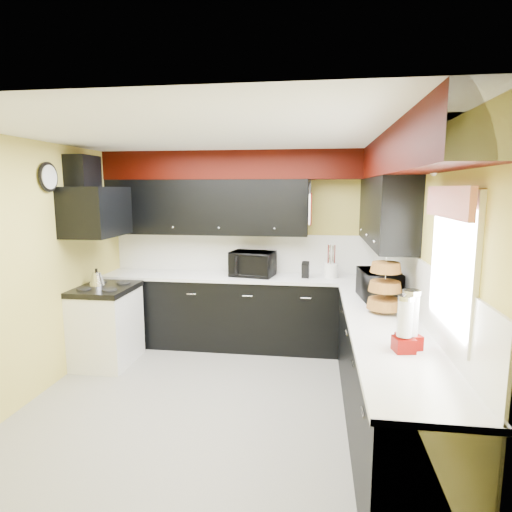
{
  "coord_description": "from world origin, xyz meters",
  "views": [
    {
      "loc": [
        0.9,
        -3.77,
        2.03
      ],
      "look_at": [
        0.28,
        0.68,
        1.33
      ],
      "focal_mm": 30.0,
      "sensor_mm": 36.0,
      "label": 1
    }
  ],
  "objects": [
    {
      "name": "ground",
      "position": [
        0.0,
        0.0,
        0.0
      ],
      "size": [
        3.6,
        3.6,
        0.0
      ],
      "primitive_type": "plane",
      "color": "gray",
      "rests_on": "ground"
    },
    {
      "name": "wall_back",
      "position": [
        0.0,
        1.8,
        1.25
      ],
      "size": [
        3.6,
        0.06,
        2.5
      ],
      "primitive_type": "cube",
      "color": "#E0C666",
      "rests_on": "ground"
    },
    {
      "name": "wall_right",
      "position": [
        1.8,
        0.0,
        1.25
      ],
      "size": [
        0.06,
        3.6,
        2.5
      ],
      "primitive_type": "cube",
      "color": "#E0C666",
      "rests_on": "ground"
    },
    {
      "name": "wall_left",
      "position": [
        -1.8,
        0.0,
        1.25
      ],
      "size": [
        0.06,
        3.6,
        2.5
      ],
      "primitive_type": "cube",
      "color": "#E0C666",
      "rests_on": "ground"
    },
    {
      "name": "ceiling",
      "position": [
        0.0,
        0.0,
        2.5
      ],
      "size": [
        3.6,
        3.6,
        0.06
      ],
      "primitive_type": "cube",
      "color": "white",
      "rests_on": "wall_back"
    },
    {
      "name": "cab_back",
      "position": [
        0.0,
        1.5,
        0.45
      ],
      "size": [
        3.6,
        0.6,
        0.9
      ],
      "primitive_type": "cube",
      "color": "black",
      "rests_on": "ground"
    },
    {
      "name": "cab_right",
      "position": [
        1.5,
        -0.3,
        0.45
      ],
      "size": [
        0.6,
        3.0,
        0.9
      ],
      "primitive_type": "cube",
      "color": "black",
      "rests_on": "ground"
    },
    {
      "name": "counter_back",
      "position": [
        0.0,
        1.5,
        0.92
      ],
      "size": [
        3.62,
        0.64,
        0.04
      ],
      "primitive_type": "cube",
      "color": "white",
      "rests_on": "cab_back"
    },
    {
      "name": "counter_right",
      "position": [
        1.5,
        -0.3,
        0.92
      ],
      "size": [
        0.64,
        3.02,
        0.04
      ],
      "primitive_type": "cube",
      "color": "white",
      "rests_on": "cab_right"
    },
    {
      "name": "splash_back",
      "position": [
        0.0,
        1.79,
        1.19
      ],
      "size": [
        3.6,
        0.02,
        0.5
      ],
      "primitive_type": "cube",
      "color": "white",
      "rests_on": "counter_back"
    },
    {
      "name": "splash_right",
      "position": [
        1.79,
        0.0,
        1.19
      ],
      "size": [
        0.02,
        3.6,
        0.5
      ],
      "primitive_type": "cube",
      "color": "white",
      "rests_on": "counter_right"
    },
    {
      "name": "upper_back",
      "position": [
        -0.5,
        1.62,
        1.8
      ],
      "size": [
        2.6,
        0.35,
        0.7
      ],
      "primitive_type": "cube",
      "color": "black",
      "rests_on": "wall_back"
    },
    {
      "name": "upper_right",
      "position": [
        1.62,
        0.9,
        1.8
      ],
      "size": [
        0.35,
        1.8,
        0.7
      ],
      "primitive_type": "cube",
      "color": "black",
      "rests_on": "wall_right"
    },
    {
      "name": "soffit_back",
      "position": [
        0.0,
        1.62,
        2.33
      ],
      "size": [
        3.6,
        0.36,
        0.35
      ],
      "primitive_type": "cube",
      "color": "black",
      "rests_on": "wall_back"
    },
    {
      "name": "soffit_right",
      "position": [
        1.62,
        -0.18,
        2.33
      ],
      "size": [
        0.36,
        3.24,
        0.35
      ],
      "primitive_type": "cube",
      "color": "black",
      "rests_on": "wall_right"
    },
    {
      "name": "stove",
      "position": [
        -1.5,
        0.75,
        0.43
      ],
      "size": [
        0.6,
        0.75,
        0.86
      ],
      "primitive_type": "cube",
      "color": "white",
      "rests_on": "ground"
    },
    {
      "name": "cooktop",
      "position": [
        -1.5,
        0.75,
        0.89
      ],
      "size": [
        0.62,
        0.77,
        0.06
      ],
      "primitive_type": "cube",
      "color": "black",
      "rests_on": "stove"
    },
    {
      "name": "hood",
      "position": [
        -1.55,
        0.75,
        1.78
      ],
      "size": [
        0.5,
        0.78,
        0.55
      ],
      "primitive_type": "cube",
      "color": "black",
      "rests_on": "wall_left"
    },
    {
      "name": "hood_duct",
      "position": [
        -1.68,
        0.75,
        2.2
      ],
      "size": [
        0.24,
        0.4,
        0.4
      ],
      "primitive_type": "cube",
      "color": "black",
      "rests_on": "wall_left"
    },
    {
      "name": "window",
      "position": [
        1.79,
        -0.9,
        1.55
      ],
      "size": [
        0.03,
        0.86,
        0.96
      ],
      "primitive_type": null,
      "color": "white",
      "rests_on": "wall_right"
    },
    {
      "name": "valance",
      "position": [
        1.73,
        -0.9,
        1.95
      ],
      "size": [
        0.04,
        0.88,
        0.2
      ],
      "primitive_type": "cube",
      "color": "red",
      "rests_on": "wall_right"
    },
    {
      "name": "pan_top",
      "position": [
        0.82,
        1.55,
        2.0
      ],
      "size": [
        0.03,
        0.22,
        0.4
      ],
      "primitive_type": null,
      "color": "black",
      "rests_on": "upper_back"
    },
    {
      "name": "pan_mid",
      "position": [
        0.82,
        1.42,
        1.75
      ],
      "size": [
        0.03,
        0.28,
        0.46
      ],
      "primitive_type": null,
      "color": "black",
      "rests_on": "upper_back"
    },
    {
      "name": "pan_low",
      "position": [
        0.82,
        1.68,
        1.72
      ],
      "size": [
        0.03,
        0.24,
        0.42
      ],
      "primitive_type": null,
      "color": "black",
      "rests_on": "upper_back"
    },
    {
      "name": "cut_board",
      "position": [
        0.83,
        1.3,
        1.8
      ],
      "size": [
        0.03,
        0.26,
        0.35
      ],
      "primitive_type": "cube",
      "color": "white",
      "rests_on": "upper_back"
    },
    {
      "name": "baskets",
      "position": [
        1.52,
        0.05,
        1.18
      ],
      "size": [
        0.27,
        0.27,
        0.5
      ],
      "primitive_type": null,
      "color": "brown",
      "rests_on": "upper_right"
    },
    {
      "name": "clock",
      "position": [
        -1.77,
        0.25,
        2.15
      ],
      "size": [
        0.03,
        0.3,
        0.3
      ],
      "primitive_type": null,
      "color": "black",
      "rests_on": "wall_left"
    },
    {
      "name": "deco_plate",
      "position": [
        1.77,
        -0.35,
        2.25
      ],
      "size": [
        0.03,
        0.24,
        0.24
      ],
      "primitive_type": null,
      "color": "white",
      "rests_on": "wall_right"
    },
    {
      "name": "toaster_oven",
      "position": [
        0.12,
        1.5,
        1.09
      ],
      "size": [
        0.61,
        0.53,
        0.31
      ],
      "primitive_type": "imported",
      "rotation": [
        0.0,
        0.0,
        -0.18
      ],
      "color": "black",
      "rests_on": "counter_back"
    },
    {
      "name": "microwave",
      "position": [
        1.54,
        0.51,
        1.09
      ],
      "size": [
        0.42,
        0.57,
        0.29
      ],
      "primitive_type": "imported",
      "rotation": [
        0.0,
        0.0,
        1.69
      ],
      "color": "black",
      "rests_on": "counter_right"
    },
    {
      "name": "utensil_crock",
      "position": [
        1.1,
        1.52,
        1.03
      ],
      "size": [
        0.18,
        0.18,
        0.18
      ],
      "primitive_type": "cylinder",
      "rotation": [
        0.0,
        0.0,
        0.09
      ],
      "color": "white",
      "rests_on": "counter_back"
    },
    {
      "name": "knife_block",
      "position": [
        0.79,
        1.46,
        1.04
      ],
      "size": [
        0.1,
        0.13,
        0.19
      ],
      "primitive_type": "cube",
      "rotation": [
        0.0,
        0.0,
        -0.06
      ],
      "color": "black",
      "rests_on": "counter_back"
    },
    {
      "name": "kettle",
      "position": [
        -1.61,
        0.79,
        1.0
      ],
      "size": [
        0.22,
        0.22,
        0.15
      ],
      "primitive_type": null,
      "rotation": [
        0.0,
        0.0,
        -0.4
      ],
      "color": "#B7B6BB",
      "rests_on": "cooktop"
    },
    {
      "name": "dispenser_a",
      "position": [
        1.55,
        -0.83,
        1.13
      ],
      "size": [
        0.18,
        0.18,
        0.39
      ],
      "primitive_type": null,
      "rotation": [
        0.0,
        0.0,
        0.37
      ],
      "color": "maroon",
      "rests_on": "counter_right"
    },
    {
      "name": "dispenser_b",
      "position": [
        1.51,
        -0.9,
        1.12
      ],
      "size": [
        0.15,
        0.15,
        0.35
      ],
      "primitive_type": null,
      "rotation": [
        0.0,
        0.0,
        0.19
      ],
      "color": "#581206",
      "rests_on": "counter_right"
    }
  ]
}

